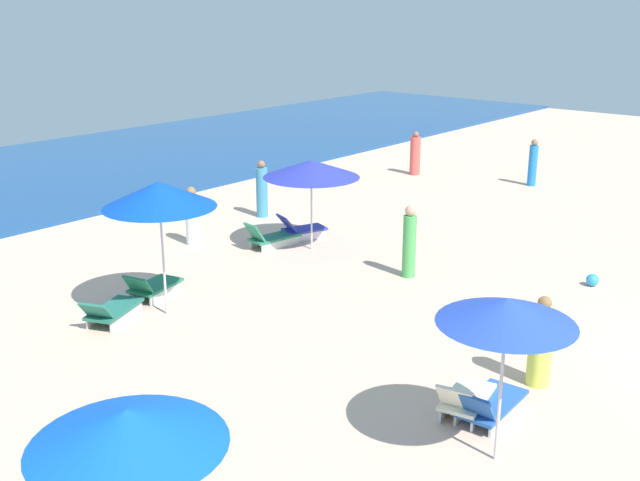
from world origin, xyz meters
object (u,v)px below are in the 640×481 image
(beachgoer_4, at_px, (409,243))
(beachgoer_5, at_px, (541,345))
(umbrella_1, at_px, (159,195))
(beach_ball_1, at_px, (592,280))
(lounge_chair_4_1, at_px, (487,404))
(beachgoer_2, at_px, (533,164))
(umbrella_4, at_px, (507,311))
(lounge_chair_1_1, at_px, (111,311))
(beachgoer_0, at_px, (415,155))
(beachgoer_1, at_px, (262,191))
(umbrella_2, at_px, (127,427))
(lounge_chair_3_0, at_px, (301,229))
(umbrella_3, at_px, (311,169))
(lounge_chair_4_0, at_px, (465,400))
(beachgoer_3, at_px, (192,218))
(lounge_chair_1_0, at_px, (152,287))
(lounge_chair_3_1, at_px, (271,238))

(beachgoer_4, distance_m, beachgoer_5, 5.50)
(umbrella_1, xyz_separation_m, beach_ball_1, (7.28, -6.09, -2.40))
(lounge_chair_4_1, distance_m, beachgoer_5, 1.64)
(lounge_chair_4_1, distance_m, beachgoer_2, 16.33)
(umbrella_4, xyz_separation_m, beachgoer_2, (15.91, 7.06, -1.48))
(beach_ball_1, bearing_deg, umbrella_1, 140.11)
(lounge_chair_1_1, relative_size, beachgoer_0, 0.97)
(beachgoer_4, height_order, beachgoer_5, beachgoer_4)
(beachgoer_1, xyz_separation_m, beach_ball_1, (0.68, -9.80, -0.66))
(umbrella_2, bearing_deg, beach_ball_1, -0.58)
(beachgoer_4, bearing_deg, lounge_chair_3_0, -23.10)
(lounge_chair_1_1, relative_size, beachgoer_4, 0.91)
(beachgoer_2, relative_size, beach_ball_1, 5.74)
(beach_ball_1, bearing_deg, lounge_chair_1_1, 141.48)
(umbrella_3, bearing_deg, beachgoer_4, -91.63)
(umbrella_1, height_order, beachgoer_5, umbrella_1)
(lounge_chair_4_0, relative_size, beachgoer_4, 0.81)
(umbrella_1, height_order, lounge_chair_4_0, umbrella_1)
(lounge_chair_3_0, distance_m, lounge_chair_4_1, 9.83)
(beachgoer_4, height_order, beach_ball_1, beachgoer_4)
(lounge_chair_1_1, xyz_separation_m, beachgoer_3, (4.46, 2.71, 0.49))
(umbrella_3, bearing_deg, lounge_chair_3_0, 59.01)
(beachgoer_2, bearing_deg, beach_ball_1, 157.46)
(umbrella_4, bearing_deg, beach_ball_1, 11.99)
(lounge_chair_1_0, distance_m, beach_ball_1, 9.85)
(beachgoer_3, distance_m, beach_ball_1, 10.06)
(umbrella_1, bearing_deg, umbrella_4, -92.49)
(lounge_chair_4_1, distance_m, beachgoer_4, 6.43)
(umbrella_3, xyz_separation_m, beachgoer_3, (-1.72, 2.67, -1.41))
(umbrella_3, xyz_separation_m, beachgoer_5, (-3.06, -7.71, -1.41))
(lounge_chair_3_1, distance_m, lounge_chair_4_0, 9.24)
(beachgoer_2, xyz_separation_m, beach_ball_1, (-8.29, -5.45, -0.64))
(umbrella_4, bearing_deg, beachgoer_3, 70.76)
(umbrella_3, distance_m, lounge_chair_4_1, 9.09)
(lounge_chair_3_0, bearing_deg, beachgoer_2, -81.19)
(lounge_chair_4_0, distance_m, beach_ball_1, 6.89)
(lounge_chair_1_0, relative_size, lounge_chair_4_1, 0.92)
(umbrella_2, xyz_separation_m, umbrella_4, (4.81, -1.74, 0.21))
(lounge_chair_1_0, height_order, beachgoer_2, beachgoer_2)
(lounge_chair_1_1, bearing_deg, umbrella_3, -112.88)
(lounge_chair_4_1, bearing_deg, umbrella_3, -34.04)
(lounge_chair_4_1, xyz_separation_m, beach_ball_1, (6.71, 0.98, -0.10))
(beachgoer_0, distance_m, beachgoer_4, 11.08)
(lounge_chair_3_0, xyz_separation_m, beach_ball_1, (1.61, -7.42, -0.13))
(umbrella_3, height_order, lounge_chair_3_0, umbrella_3)
(lounge_chair_4_1, bearing_deg, lounge_chair_3_1, -28.27)
(beachgoer_0, bearing_deg, beachgoer_2, -55.68)
(umbrella_1, distance_m, umbrella_4, 7.72)
(lounge_chair_4_0, relative_size, beachgoer_3, 0.89)
(beach_ball_1, bearing_deg, umbrella_4, -168.01)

